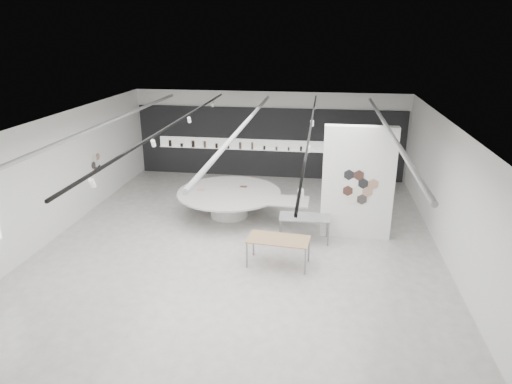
# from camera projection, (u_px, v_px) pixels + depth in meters

# --- Properties ---
(room) EXTENTS (12.02, 14.02, 3.82)m
(room) POSITION_uv_depth(u_px,v_px,m) (238.00, 179.00, 13.64)
(room) COLOR beige
(room) RESTS_ON ground
(back_wall_display) EXTENTS (11.80, 0.27, 3.10)m
(back_wall_display) POSITION_uv_depth(u_px,v_px,m) (267.00, 143.00, 20.28)
(back_wall_display) COLOR black
(back_wall_display) RESTS_ON ground
(partition_column) EXTENTS (2.20, 0.38, 3.60)m
(partition_column) POSITION_uv_depth(u_px,v_px,m) (358.00, 183.00, 14.17)
(partition_column) COLOR white
(partition_column) RESTS_ON ground
(display_island) EXTENTS (4.71, 3.74, 0.94)m
(display_island) POSITION_uv_depth(u_px,v_px,m) (231.00, 200.00, 16.13)
(display_island) COLOR white
(display_island) RESTS_ON ground
(sample_table_wood) EXTENTS (1.79, 1.01, 0.81)m
(sample_table_wood) POSITION_uv_depth(u_px,v_px,m) (278.00, 241.00, 12.72)
(sample_table_wood) COLOR #A27D53
(sample_table_wood) RESTS_ON ground
(sample_table_stone) EXTENTS (1.59, 0.83, 0.80)m
(sample_table_stone) POSITION_uv_depth(u_px,v_px,m) (305.00, 218.00, 14.24)
(sample_table_stone) COLOR gray
(sample_table_stone) RESTS_ON ground
(kitchen_counter) EXTENTS (1.88, 0.86, 1.44)m
(kitchen_counter) POSITION_uv_depth(u_px,v_px,m) (348.00, 171.00, 19.75)
(kitchen_counter) COLOR white
(kitchen_counter) RESTS_ON ground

